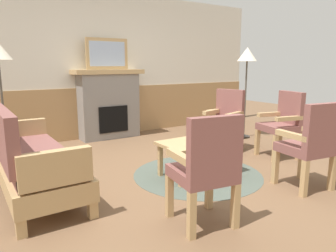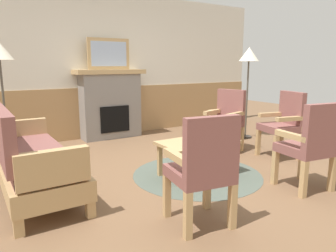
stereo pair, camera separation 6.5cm
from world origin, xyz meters
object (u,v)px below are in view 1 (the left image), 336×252
(armchair_near_fireplace, at_px, (225,118))
(armchair_by_window_left, at_px, (283,121))
(couch, at_px, (31,159))
(armchair_front_left, at_px, (311,142))
(armchair_front_center, at_px, (206,166))
(fireplace, at_px, (109,103))
(book_on_table, at_px, (197,139))
(side_table, at_px, (223,116))
(coffee_table, at_px, (198,145))
(framed_picture, at_px, (107,54))
(floor_lamp_by_chairs, at_px, (247,60))

(armchair_near_fireplace, bearing_deg, armchair_by_window_left, -56.70)
(couch, distance_m, armchair_by_window_left, 3.47)
(armchair_front_left, bearing_deg, armchair_front_center, 179.87)
(armchair_by_window_left, bearing_deg, couch, 171.04)
(fireplace, distance_m, armchair_by_window_left, 3.08)
(book_on_table, distance_m, armchair_by_window_left, 1.56)
(side_table, bearing_deg, coffee_table, -142.22)
(fireplace, height_order, side_table, fireplace)
(framed_picture, relative_size, armchair_front_left, 0.82)
(armchair_by_window_left, bearing_deg, coffee_table, 177.43)
(floor_lamp_by_chairs, bearing_deg, fireplace, 146.93)
(coffee_table, height_order, armchair_front_center, armchair_front_center)
(framed_picture, distance_m, couch, 2.95)
(framed_picture, xyz_separation_m, book_on_table, (0.10, -2.51, -1.10))
(book_on_table, xyz_separation_m, armchair_front_left, (0.72, -1.07, 0.08))
(fireplace, bearing_deg, armchair_front_left, -77.05)
(armchair_front_left, height_order, side_table, armchair_front_left)
(armchair_by_window_left, xyz_separation_m, armchair_front_center, (-2.32, -0.98, 0.00))
(couch, relative_size, side_table, 3.27)
(framed_picture, relative_size, armchair_front_center, 0.82)
(couch, relative_size, coffee_table, 1.88)
(framed_picture, distance_m, armchair_near_fireplace, 2.44)
(armchair_near_fireplace, relative_size, armchair_by_window_left, 1.00)
(fireplace, relative_size, armchair_by_window_left, 1.33)
(armchair_front_left, bearing_deg, fireplace, 102.95)
(armchair_front_left, bearing_deg, couch, 149.64)
(side_table, relative_size, floor_lamp_by_chairs, 0.33)
(armchair_front_center, xyz_separation_m, floor_lamp_by_chairs, (2.80, 2.18, 0.91))
(side_table, bearing_deg, floor_lamp_by_chairs, -10.20)
(coffee_table, bearing_deg, framed_picture, 92.22)
(fireplace, relative_size, couch, 0.72)
(book_on_table, distance_m, armchair_near_fireplace, 1.25)
(fireplace, xyz_separation_m, armchair_front_left, (0.82, -3.58, -0.11))
(armchair_front_center, bearing_deg, book_on_table, 54.56)
(armchair_front_left, xyz_separation_m, armchair_front_center, (-1.48, 0.00, 0.00))
(coffee_table, distance_m, side_table, 1.99)
(framed_picture, relative_size, book_on_table, 3.86)
(couch, xyz_separation_m, floor_lamp_by_chairs, (3.91, 0.67, 1.05))
(couch, distance_m, book_on_table, 1.92)
(armchair_by_window_left, relative_size, armchair_front_center, 1.00)
(fireplace, relative_size, armchair_front_left, 1.33)
(armchair_front_center, bearing_deg, coffee_table, 54.01)
(book_on_table, xyz_separation_m, armchair_near_fireplace, (1.08, 0.63, 0.08))
(armchair_front_left, bearing_deg, book_on_table, 123.98)
(book_on_table, xyz_separation_m, side_table, (1.57, 1.20, -0.02))
(fireplace, relative_size, coffee_table, 1.35)
(armchair_near_fireplace, xyz_separation_m, armchair_by_window_left, (0.48, -0.72, 0.00))
(book_on_table, bearing_deg, armchair_front_center, -125.44)
(armchair_near_fireplace, distance_m, floor_lamp_by_chairs, 1.41)
(framed_picture, xyz_separation_m, armchair_front_center, (-0.66, -3.57, -1.02))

